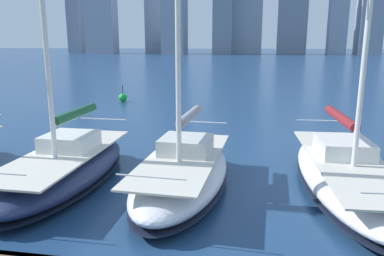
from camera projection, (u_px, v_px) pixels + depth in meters
The scene contains 5 objects.
city_skyline at pixel (267, 6), 155.77m from camera, with size 166.06×21.40×53.63m.
sailboat_maroon at pixel (346, 173), 12.49m from camera, with size 3.30×9.09×9.98m.
sailboat_grey at pixel (183, 171), 12.43m from camera, with size 3.07×7.35×11.65m.
sailboat_forest at pixel (66, 166), 13.01m from camera, with size 2.79×7.64×12.89m.
channel_buoy at pixel (123, 98), 31.54m from camera, with size 0.70×0.70×1.40m.
Camera 1 is at (-1.47, 4.96, 4.90)m, focal length 35.00 mm.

